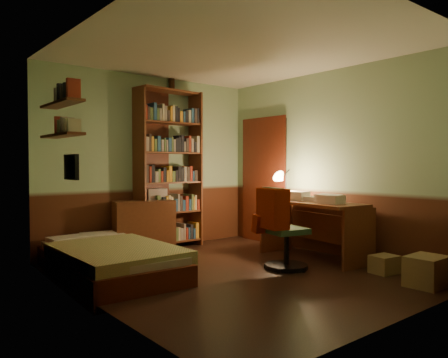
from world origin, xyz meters
TOP-DOWN VIEW (x-y plane):
  - floor at (0.00, 0.00)m, footprint 3.50×4.00m
  - ceiling at (0.00, 0.00)m, footprint 3.50×4.00m
  - wall_back at (0.00, 2.01)m, footprint 3.50×0.02m
  - wall_left at (-1.76, 0.00)m, footprint 0.02×4.00m
  - wall_right at (1.76, 0.00)m, footprint 0.02×4.00m
  - wall_front at (0.00, -2.01)m, footprint 3.50×0.02m
  - doorway at (1.72, 1.30)m, footprint 0.06×0.90m
  - door_trim at (1.69, 1.30)m, footprint 0.02×0.98m
  - bed at (-1.18, 0.91)m, footprint 1.20×2.08m
  - dresser at (-0.27, 1.77)m, footprint 0.92×0.60m
  - mini_stereo at (0.01, 1.89)m, footprint 0.33×0.27m
  - bookshelf at (0.22, 1.85)m, footprint 1.06×0.42m
  - bottle_left at (0.33, 1.96)m, footprint 0.08×0.08m
  - bottle_right at (0.36, 1.96)m, footprint 0.09×0.09m
  - desk at (1.32, -0.05)m, footprint 0.76×1.51m
  - paper_stack at (1.30, 0.25)m, footprint 0.27×0.34m
  - desk_lamp at (1.48, 0.60)m, footprint 0.20×0.20m
  - office_chair at (0.62, -0.20)m, footprint 0.54×0.50m
  - red_jacket at (0.61, 0.00)m, footprint 0.35×0.46m
  - wall_shelf_lower at (-1.64, 1.10)m, footprint 0.20×0.90m
  - wall_shelf_upper at (-1.64, 1.10)m, footprint 0.20×0.90m
  - framed_picture at (-1.72, 0.60)m, footprint 0.04×0.32m
  - cardboard_box_a at (1.19, -1.65)m, footprint 0.43×0.34m
  - cardboard_box_b at (1.35, -1.08)m, footprint 0.33×0.28m

SIDE VIEW (x-z plane):
  - floor at x=0.00m, z-range -0.02..0.00m
  - cardboard_box_b at x=1.35m, z-range 0.00..0.21m
  - cardboard_box_a at x=1.19m, z-range 0.00..0.32m
  - bed at x=-1.18m, z-range 0.00..0.60m
  - dresser at x=-0.27m, z-range 0.00..0.75m
  - desk at x=1.32m, z-range 0.00..0.78m
  - office_chair at x=0.62m, z-range 0.00..0.92m
  - mini_stereo at x=0.01m, z-range 0.75..0.92m
  - paper_stack at x=1.30m, z-range 0.78..0.90m
  - doorway at x=1.72m, z-range 0.00..2.00m
  - door_trim at x=1.69m, z-range -0.04..2.04m
  - desk_lamp at x=1.48m, z-range 0.78..1.37m
  - red_jacket at x=0.61m, z-range 0.92..1.40m
  - bookshelf at x=0.22m, z-range 0.00..2.40m
  - framed_picture at x=-1.72m, z-range 1.12..1.38m
  - wall_back at x=0.00m, z-range 0.00..2.60m
  - wall_left at x=-1.76m, z-range 0.00..2.60m
  - wall_right at x=1.76m, z-range 0.00..2.60m
  - wall_front at x=0.00m, z-range 0.00..2.60m
  - wall_shelf_lower at x=-1.64m, z-range 1.59..1.61m
  - wall_shelf_upper at x=-1.64m, z-range 1.94..1.96m
  - bottle_left at x=0.33m, z-range 2.40..2.64m
  - bottle_right at x=0.36m, z-range 2.40..2.67m
  - ceiling at x=0.00m, z-range 2.60..2.62m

